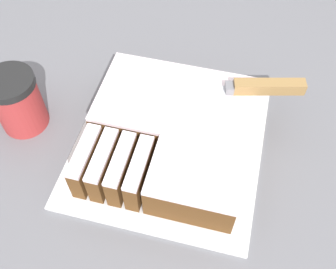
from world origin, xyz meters
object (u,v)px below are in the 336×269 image
at_px(cake, 171,133).
at_px(coffee_cup, 17,102).
at_px(cake_board, 168,147).
at_px(knife, 251,87).

bearing_deg(cake, coffee_cup, -177.66).
height_order(cake_board, cake, cake).
xyz_separation_m(cake_board, cake, (0.00, 0.00, 0.04)).
bearing_deg(coffee_cup, cake, 2.34).
distance_m(cake, coffee_cup, 0.28).
xyz_separation_m(cake, coffee_cup, (-0.28, -0.01, 0.02)).
relative_size(cake_board, coffee_cup, 2.90).
height_order(cake, knife, knife).
xyz_separation_m(cake, knife, (0.12, 0.10, 0.05)).
xyz_separation_m(knife, coffee_cup, (-0.40, -0.11, -0.03)).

